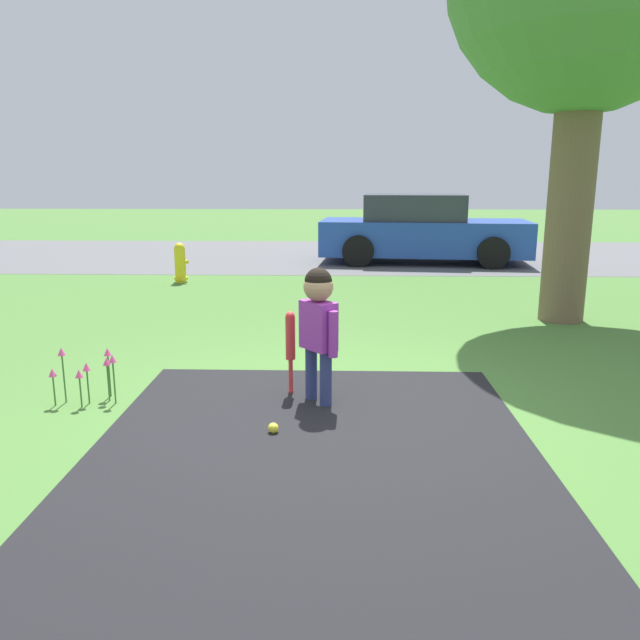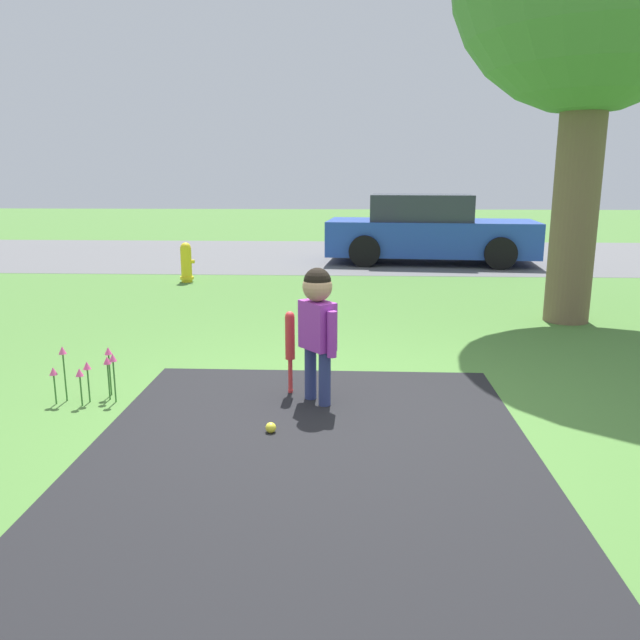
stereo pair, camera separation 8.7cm
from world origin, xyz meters
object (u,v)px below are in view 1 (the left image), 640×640
at_px(parked_car, 421,231).
at_px(baseball_bat, 290,341).
at_px(fire_hydrant, 180,263).
at_px(child, 318,316).
at_px(sports_ball, 273,428).

bearing_deg(parked_car, baseball_bat, -99.13).
distance_m(baseball_bat, fire_hydrant, 5.80).
xyz_separation_m(child, sports_ball, (-0.29, -0.61, -0.64)).
xyz_separation_m(child, parked_car, (1.81, 8.17, -0.04)).
bearing_deg(fire_hydrant, sports_ball, -70.57).
xyz_separation_m(baseball_bat, fire_hydrant, (-2.23, 5.35, -0.11)).
relative_size(baseball_bat, parked_car, 0.16).
relative_size(child, fire_hydrant, 1.60).
distance_m(child, sports_ball, 0.93).
relative_size(sports_ball, parked_car, 0.02).
xyz_separation_m(sports_ball, fire_hydrant, (-2.17, 6.16, 0.28)).
distance_m(child, parked_car, 8.37).
relative_size(child, baseball_bat, 1.56).
height_order(sports_ball, fire_hydrant, fire_hydrant).
bearing_deg(baseball_bat, parked_car, 75.66).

